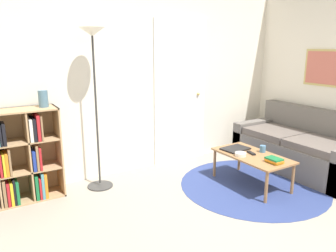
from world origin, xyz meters
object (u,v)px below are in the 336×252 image
(floor_lamp, at_px, (94,63))
(laptop, at_px, (235,149))
(bowl, at_px, (241,154))
(coffee_table, at_px, (252,158))
(vase_on_shelf, at_px, (43,99))
(bookshelf, at_px, (7,160))
(couch, at_px, (302,149))
(cup, at_px, (263,149))

(floor_lamp, distance_m, laptop, 2.05)
(laptop, xyz_separation_m, bowl, (-0.12, -0.22, 0.01))
(floor_lamp, relative_size, coffee_table, 1.96)
(laptop, bearing_deg, vase_on_shelf, 160.12)
(vase_on_shelf, bearing_deg, bookshelf, -179.88)
(bowl, bearing_deg, couch, 0.87)
(floor_lamp, height_order, bowl, floor_lamp)
(couch, xyz_separation_m, bowl, (-1.19, -0.02, 0.14))
(floor_lamp, relative_size, couch, 1.07)
(bowl, height_order, cup, cup)
(laptop, distance_m, cup, 0.34)
(laptop, distance_m, vase_on_shelf, 2.39)
(floor_lamp, bearing_deg, vase_on_shelf, 168.90)
(coffee_table, xyz_separation_m, bowl, (-0.16, 0.04, 0.06))
(bowl, relative_size, cup, 1.60)
(bowl, bearing_deg, bookshelf, 157.88)
(bookshelf, bearing_deg, laptop, -16.75)
(laptop, bearing_deg, cup, -49.86)
(bowl, bearing_deg, vase_on_shelf, 153.76)
(laptop, bearing_deg, couch, -10.82)
(bookshelf, relative_size, bowl, 7.60)
(bowl, bearing_deg, laptop, 61.46)
(cup, relative_size, vase_on_shelf, 0.46)
(bowl, xyz_separation_m, vase_on_shelf, (-2.03, 1.00, 0.71))
(laptop, bearing_deg, coffee_table, -82.21)
(floor_lamp, xyz_separation_m, vase_on_shelf, (-0.56, 0.11, -0.38))
(floor_lamp, relative_size, vase_on_shelf, 10.18)
(coffee_table, bearing_deg, couch, 3.28)
(laptop, height_order, vase_on_shelf, vase_on_shelf)
(coffee_table, bearing_deg, bookshelf, 158.31)
(bowl, height_order, vase_on_shelf, vase_on_shelf)
(bookshelf, distance_m, floor_lamp, 1.42)
(vase_on_shelf, bearing_deg, floor_lamp, -11.10)
(couch, relative_size, vase_on_shelf, 9.51)
(bowl, bearing_deg, floor_lamp, 148.82)
(couch, relative_size, laptop, 4.91)
(bookshelf, relative_size, cup, 12.13)
(bowl, distance_m, vase_on_shelf, 2.37)
(couch, xyz_separation_m, laptop, (-1.07, 0.20, 0.13))
(bookshelf, xyz_separation_m, couch, (3.64, -0.98, -0.22))
(bookshelf, relative_size, laptop, 2.88)
(bookshelf, xyz_separation_m, laptop, (2.57, -0.77, -0.09))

